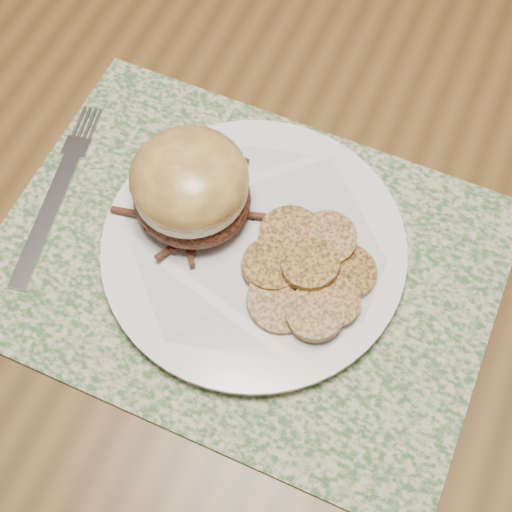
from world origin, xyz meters
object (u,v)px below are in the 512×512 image
(dining_table, at_px, (503,305))
(dinner_plate, at_px, (254,248))
(pork_sandwich, at_px, (190,186))
(fork, at_px, (58,192))

(dining_table, distance_m, dinner_plate, 0.27)
(pork_sandwich, relative_size, fork, 0.58)
(dining_table, height_order, pork_sandwich, pork_sandwich)
(dining_table, bearing_deg, fork, -166.82)
(dinner_plate, relative_size, fork, 1.25)
(dining_table, xyz_separation_m, dinner_plate, (-0.24, -0.08, 0.09))
(dinner_plate, distance_m, pork_sandwich, 0.08)
(dinner_plate, xyz_separation_m, pork_sandwich, (-0.07, 0.01, 0.05))
(dining_table, height_order, dinner_plate, dinner_plate)
(fork, bearing_deg, dining_table, 2.76)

